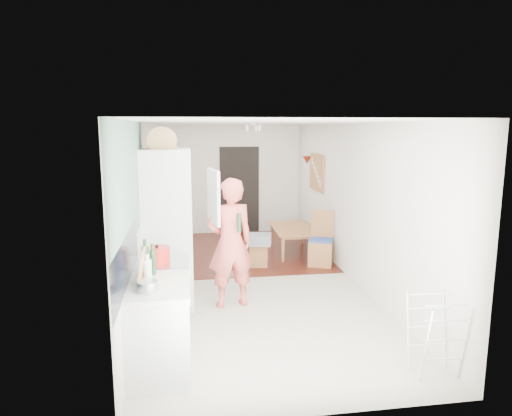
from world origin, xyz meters
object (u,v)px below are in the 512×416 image
object	(u,v)px
person	(230,231)
drying_rack	(436,337)
dining_table	(295,242)
dining_chair	(321,239)
stool	(258,255)

from	to	relation	value
person	drying_rack	bearing A→B (deg)	118.59
person	dining_table	bearing A→B (deg)	-133.20
dining_chair	stool	distance (m)	1.14
dining_chair	person	bearing A→B (deg)	-115.07
person	stool	xyz separation A→B (m)	(0.66, 1.73, -0.84)
dining_table	stool	world-z (taller)	dining_table
dining_chair	stool	world-z (taller)	dining_chair
person	stool	distance (m)	2.04
dining_chair	drying_rack	xyz separation A→B (m)	(0.05, -3.71, -0.08)
dining_table	drying_rack	xyz separation A→B (m)	(0.31, -4.61, 0.19)
person	drying_rack	xyz separation A→B (m)	(1.82, -2.10, -0.64)
stool	drying_rack	world-z (taller)	drying_rack
stool	drying_rack	size ratio (longest dim) A/B	0.51
person	drying_rack	distance (m)	2.85
person	dining_table	world-z (taller)	person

